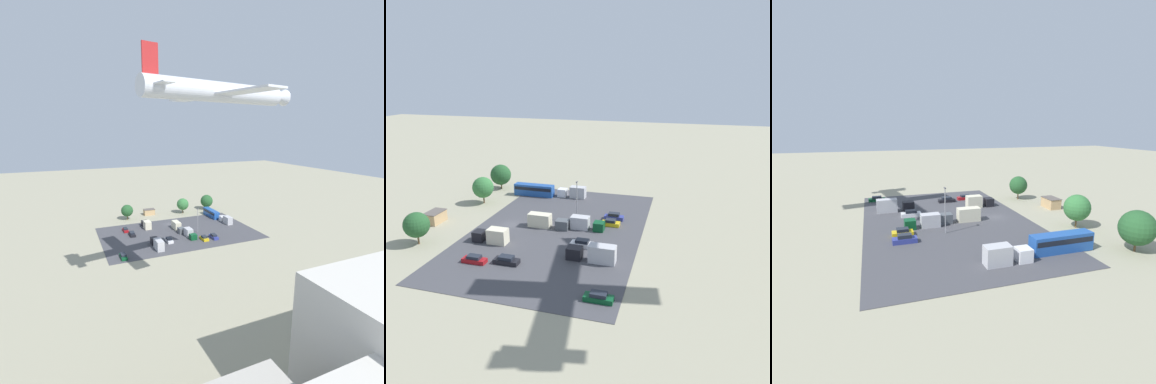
% 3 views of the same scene
% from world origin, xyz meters
% --- Properties ---
extents(ground_plane, '(400.00, 400.00, 0.00)m').
position_xyz_m(ground_plane, '(0.00, 0.00, 0.00)').
color(ground_plane, gray).
extents(parking_lot_surface, '(57.92, 36.39, 0.08)m').
position_xyz_m(parking_lot_surface, '(0.00, 11.53, 0.04)').
color(parking_lot_surface, '#424247').
rests_on(parking_lot_surface, ground).
extents(shed_building, '(5.11, 3.29, 2.68)m').
position_xyz_m(shed_building, '(3.60, -17.41, 1.35)').
color(shed_building, tan).
rests_on(shed_building, ground).
extents(bus, '(2.60, 11.31, 3.22)m').
position_xyz_m(bus, '(-21.45, -3.00, 1.81)').
color(bus, '#1E4C9E').
rests_on(bus, ground).
extents(parked_car_0, '(1.84, 4.53, 1.64)m').
position_xyz_m(parked_car_0, '(-9.48, 22.25, 0.76)').
color(parked_car_0, navy).
rests_on(parked_car_0, ground).
extents(parked_car_1, '(1.98, 4.67, 1.52)m').
position_xyz_m(parked_car_1, '(6.64, 18.92, 0.71)').
color(parked_car_1, silver).
rests_on(parked_car_1, ground).
extents(parked_car_2, '(1.90, 4.67, 1.48)m').
position_xyz_m(parked_car_2, '(17.21, 7.51, 0.70)').
color(parked_car_2, black).
rests_on(parked_car_2, ground).
extents(parked_car_3, '(1.72, 4.48, 1.41)m').
position_xyz_m(parked_car_3, '(18.48, 1.68, 0.67)').
color(parked_car_3, maroon).
rests_on(parked_car_3, ground).
extents(parked_car_4, '(1.99, 4.14, 1.49)m').
position_xyz_m(parked_car_4, '(-5.64, 22.21, 0.70)').
color(parked_car_4, gold).
rests_on(parked_car_4, ground).
extents(parked_car_5, '(1.81, 4.59, 1.44)m').
position_xyz_m(parked_car_5, '(24.07, 26.29, 0.68)').
color(parked_car_5, '#0C4723').
rests_on(parked_car_5, ground).
extents(parked_truck_0, '(2.51, 7.31, 3.08)m').
position_xyz_m(parked_truck_0, '(9.81, 0.75, 1.49)').
color(parked_truck_0, black).
rests_on(parked_truck_0, ground).
extents(parked_truck_1, '(2.40, 7.80, 3.16)m').
position_xyz_m(parked_truck_1, '(-22.87, 8.23, 1.53)').
color(parked_truck_1, silver).
rests_on(parked_truck_1, ground).
extents(parked_truck_2, '(2.38, 9.40, 3.03)m').
position_xyz_m(parked_truck_2, '(-0.73, 8.44, 1.47)').
color(parked_truck_2, '#4C5156').
rests_on(parked_truck_2, ground).
extents(parked_truck_3, '(2.39, 7.49, 2.83)m').
position_xyz_m(parked_truck_3, '(-2.12, 17.20, 1.38)').
color(parked_truck_3, '#0C4723').
rests_on(parked_truck_3, ground).
extents(parked_truck_4, '(2.35, 9.16, 3.31)m').
position_xyz_m(parked_truck_4, '(11.94, 22.66, 1.59)').
color(parked_truck_4, black).
rests_on(parked_truck_4, ground).
extents(tree_near_shed, '(5.19, 5.19, 6.79)m').
position_xyz_m(tree_near_shed, '(14.57, -13.43, 4.18)').
color(tree_near_shed, brown).
rests_on(tree_near_shed, ground).
extents(tree_apron_mid, '(6.09, 6.09, 7.34)m').
position_xyz_m(tree_apron_mid, '(-25.18, -15.22, 4.29)').
color(tree_apron_mid, brown).
rests_on(tree_apron_mid, ground).
extents(tree_apron_far, '(5.57, 5.57, 7.18)m').
position_xyz_m(tree_apron_far, '(-11.71, -13.48, 4.39)').
color(tree_apron_far, brown).
rests_on(tree_apron_far, ground).
extents(light_pole_lot_centre, '(0.90, 0.28, 9.39)m').
position_xyz_m(light_pole_lot_centre, '(-6.91, 13.84, 5.21)').
color(light_pole_lot_centre, gray).
rests_on(light_pole_lot_centre, ground).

